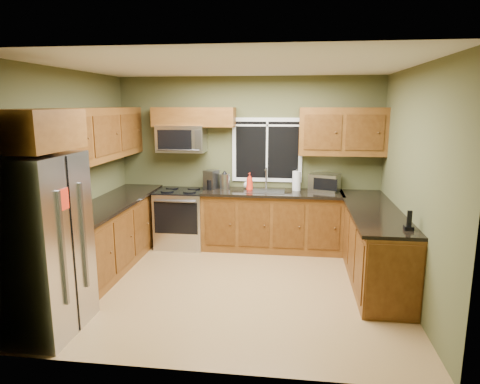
% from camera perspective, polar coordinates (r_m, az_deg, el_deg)
% --- Properties ---
extents(floor, '(4.20, 4.20, 0.00)m').
position_cam_1_polar(floor, '(5.57, -1.00, -12.40)').
color(floor, olive).
rests_on(floor, ground).
extents(ceiling, '(4.20, 4.20, 0.00)m').
position_cam_1_polar(ceiling, '(5.11, -1.11, 16.50)').
color(ceiling, white).
rests_on(ceiling, back_wall).
extents(back_wall, '(4.20, 0.00, 4.20)m').
position_cam_1_polar(back_wall, '(6.93, 1.13, 4.02)').
color(back_wall, '#4D4F2C').
rests_on(back_wall, ground).
extents(front_wall, '(4.20, 0.00, 4.20)m').
position_cam_1_polar(front_wall, '(3.44, -5.43, -3.84)').
color(front_wall, '#4D4F2C').
rests_on(front_wall, ground).
extents(left_wall, '(0.00, 3.60, 3.60)m').
position_cam_1_polar(left_wall, '(5.85, -21.85, 1.78)').
color(left_wall, '#4D4F2C').
rests_on(left_wall, ground).
extents(right_wall, '(0.00, 3.60, 3.60)m').
position_cam_1_polar(right_wall, '(5.29, 22.08, 0.80)').
color(right_wall, '#4D4F2C').
rests_on(right_wall, ground).
extents(window, '(1.12, 0.03, 1.02)m').
position_cam_1_polar(window, '(6.87, 3.62, 5.62)').
color(window, white).
rests_on(window, back_wall).
extents(base_cabinets_left, '(0.60, 2.65, 0.90)m').
position_cam_1_polar(base_cabinets_left, '(6.33, -16.78, -5.56)').
color(base_cabinets_left, brown).
rests_on(base_cabinets_left, ground).
extents(countertop_left, '(0.65, 2.65, 0.04)m').
position_cam_1_polar(countertop_left, '(6.20, -16.82, -1.42)').
color(countertop_left, black).
rests_on(countertop_left, base_cabinets_left).
extents(base_cabinets_back, '(2.17, 0.60, 0.90)m').
position_cam_1_polar(base_cabinets_back, '(6.79, 4.31, -3.94)').
color(base_cabinets_back, brown).
rests_on(base_cabinets_back, ground).
extents(countertop_back, '(2.17, 0.65, 0.04)m').
position_cam_1_polar(countertop_back, '(6.65, 4.36, -0.09)').
color(countertop_back, black).
rests_on(countertop_back, base_cabinets_back).
extents(base_cabinets_peninsula, '(0.60, 2.52, 0.90)m').
position_cam_1_polar(base_cabinets_peninsula, '(5.96, 17.31, -6.68)').
color(base_cabinets_peninsula, brown).
rests_on(base_cabinets_peninsula, ground).
extents(countertop_peninsula, '(0.65, 2.50, 0.04)m').
position_cam_1_polar(countertop_peninsula, '(5.83, 17.33, -2.26)').
color(countertop_peninsula, black).
rests_on(countertop_peninsula, base_cabinets_peninsula).
extents(upper_cabinets_left, '(0.33, 2.65, 0.72)m').
position_cam_1_polar(upper_cabinets_left, '(6.14, -18.71, 7.22)').
color(upper_cabinets_left, brown).
rests_on(upper_cabinets_left, left_wall).
extents(upper_cabinets_back_left, '(1.30, 0.33, 0.30)m').
position_cam_1_polar(upper_cabinets_back_left, '(6.86, -6.19, 9.91)').
color(upper_cabinets_back_left, brown).
rests_on(upper_cabinets_back_left, back_wall).
extents(upper_cabinets_back_right, '(1.30, 0.33, 0.72)m').
position_cam_1_polar(upper_cabinets_back_right, '(6.72, 13.50, 7.83)').
color(upper_cabinets_back_right, brown).
rests_on(upper_cabinets_back_right, back_wall).
extents(upper_cabinet_over_fridge, '(0.72, 0.90, 0.38)m').
position_cam_1_polar(upper_cabinet_over_fridge, '(4.49, -26.50, 7.42)').
color(upper_cabinet_over_fridge, brown).
rests_on(upper_cabinet_over_fridge, left_wall).
extents(refrigerator, '(0.74, 0.90, 1.80)m').
position_cam_1_polar(refrigerator, '(4.68, -25.25, -6.46)').
color(refrigerator, '#B7B7BC').
rests_on(refrigerator, ground).
extents(range, '(0.76, 0.69, 0.94)m').
position_cam_1_polar(range, '(6.98, -7.82, -3.42)').
color(range, '#B7B7BC').
rests_on(range, ground).
extents(microwave, '(0.76, 0.41, 0.42)m').
position_cam_1_polar(microwave, '(6.90, -7.81, 7.04)').
color(microwave, '#B7B7BC').
rests_on(microwave, back_wall).
extents(sink, '(0.60, 0.42, 0.36)m').
position_cam_1_polar(sink, '(6.67, 3.39, 0.23)').
color(sink, slate).
rests_on(sink, countertop_back).
extents(toaster_oven, '(0.52, 0.46, 0.27)m').
position_cam_1_polar(toaster_oven, '(6.77, 11.21, 1.26)').
color(toaster_oven, '#B7B7BC').
rests_on(toaster_oven, countertop_back).
extents(coffee_maker, '(0.24, 0.28, 0.30)m').
position_cam_1_polar(coffee_maker, '(6.82, -3.87, 1.58)').
color(coffee_maker, slate).
rests_on(coffee_maker, countertop_back).
extents(kettle, '(0.20, 0.20, 0.29)m').
position_cam_1_polar(kettle, '(6.83, -2.05, 1.56)').
color(kettle, '#B7B7BC').
rests_on(kettle, countertop_back).
extents(paper_towel_roll, '(0.13, 0.13, 0.33)m').
position_cam_1_polar(paper_towel_roll, '(6.75, 7.54, 1.49)').
color(paper_towel_roll, white).
rests_on(paper_towel_roll, countertop_back).
extents(soap_bottle_a, '(0.13, 0.13, 0.28)m').
position_cam_1_polar(soap_bottle_a, '(6.67, 1.28, 1.37)').
color(soap_bottle_a, red).
rests_on(soap_bottle_a, countertop_back).
extents(soap_bottle_c, '(0.14, 0.14, 0.16)m').
position_cam_1_polar(soap_bottle_c, '(6.85, 0.99, 1.12)').
color(soap_bottle_c, white).
rests_on(soap_bottle_c, countertop_back).
extents(cordless_phone, '(0.10, 0.10, 0.21)m').
position_cam_1_polar(cordless_phone, '(4.95, 21.60, -3.99)').
color(cordless_phone, black).
rests_on(cordless_phone, countertop_peninsula).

